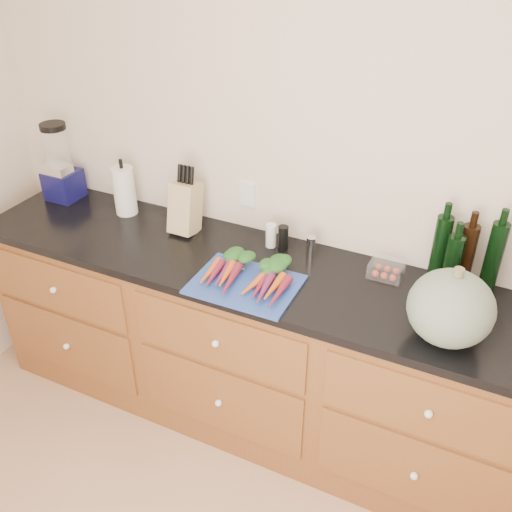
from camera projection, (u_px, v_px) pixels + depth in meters
The scene contains 14 objects.
wall_back at pixel (375, 181), 2.45m from camera, with size 4.10×0.05×2.60m, color beige.
cabinets at pixel (335, 374), 2.65m from camera, with size 3.60×0.64×0.90m.
countertop at pixel (344, 293), 2.40m from camera, with size 3.64×0.62×0.04m, color black.
cutting_board at pixel (245, 284), 2.41m from camera, with size 0.44×0.33×0.01m, color #24449C.
carrots at pixel (250, 273), 2.43m from camera, with size 0.40×0.30×0.06m.
squash at pixel (451, 308), 2.05m from camera, with size 0.31×0.31×0.28m, color #5B6C5B.
blender_appliance at pixel (60, 166), 3.02m from camera, with size 0.16×0.16×0.42m.
paper_towel at pixel (124, 191), 2.90m from camera, with size 0.11×0.11×0.25m, color white.
knife_block at pixel (185, 208), 2.75m from camera, with size 0.12×0.12×0.25m, color tan.
grinder_salt at pixel (271, 235), 2.65m from camera, with size 0.05×0.05×0.11m, color white.
grinder_pepper at pixel (283, 238), 2.63m from camera, with size 0.05×0.05×0.12m, color black.
canister_chrome at pixel (311, 247), 2.59m from camera, with size 0.04×0.04×0.10m, color silver.
tomato_box at pixel (386, 269), 2.46m from camera, with size 0.14×0.11×0.07m, color white.
bottles at pixel (463, 258), 2.32m from camera, with size 0.28×0.14×0.33m.
Camera 1 is at (0.51, -0.61, 2.34)m, focal length 40.00 mm.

